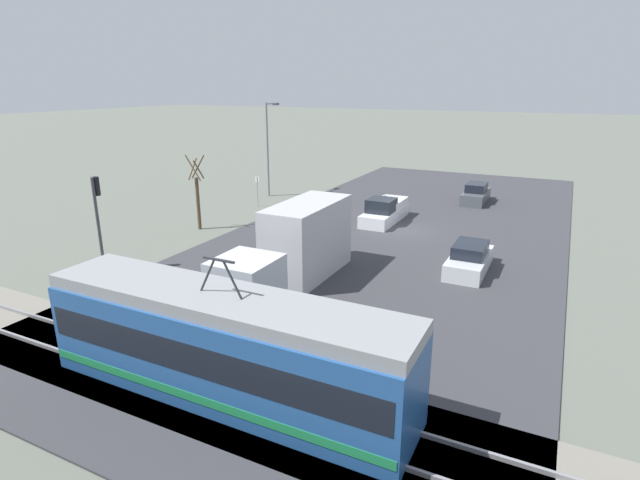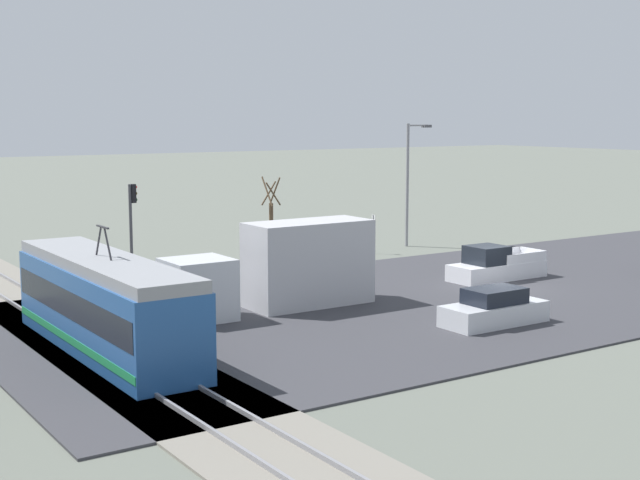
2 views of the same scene
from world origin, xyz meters
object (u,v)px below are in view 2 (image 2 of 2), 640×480
Objects in this scene: box_truck at (283,269)px; street_lamp_near_crossing at (410,176)px; light_rail_tram at (105,306)px; pickup_truck at (495,266)px; traffic_light_pole at (132,219)px; sedan_car_0 at (494,309)px; no_parking_sign at (373,230)px; street_tree at (271,225)px.

street_lamp_near_crossing is (11.99, -16.96, 2.80)m from box_truck.
light_rail_tram is at bearing 119.25° from street_lamp_near_crossing.
street_lamp_near_crossing reaches higher than box_truck.
pickup_truck is 1.08× the size of traffic_light_pole.
street_lamp_near_crossing is (19.35, -11.46, 3.92)m from sedan_car_0.
pickup_truck is 2.25× the size of no_parking_sign.
sedan_car_0 is 19.55m from no_parking_sign.
box_truck is 12.82m from pickup_truck.
street_lamp_near_crossing is (2.34, -20.00, 1.33)m from traffic_light_pole.
no_parking_sign is (10.77, -0.23, 0.71)m from pickup_truck.
street_lamp_near_crossing reaches higher than sedan_car_0.
pickup_truck is at bearing -90.44° from box_truck.
box_truck is 16.83m from no_parking_sign.
box_truck is 20.96m from street_lamp_near_crossing.
street_lamp_near_crossing reaches higher than pickup_truck.
street_tree is (10.57, -5.65, 0.48)m from box_truck.
street_tree is 7.40m from no_parking_sign.
street_lamp_near_crossing is (12.09, -4.18, 3.85)m from pickup_truck.
light_rail_tram is at bearing 96.42° from pickup_truck.
street_lamp_near_crossing reaches higher than traffic_light_pole.
street_lamp_near_crossing is at bearing 149.37° from sedan_car_0.
street_tree is at bearing -48.18° from light_rail_tram.
light_rail_tram is 2.41× the size of traffic_light_pole.
sedan_car_0 is 0.57× the size of street_lamp_near_crossing.
light_rail_tram is 1.27× the size of box_truck.
box_truck is at bearing 125.27° from street_lamp_near_crossing.
traffic_light_pole is at bearing 96.67° from street_lamp_near_crossing.
pickup_truck is at bearing 178.79° from no_parking_sign.
pickup_truck is (-0.10, -12.78, -1.06)m from box_truck.
traffic_light_pole is at bearing 58.34° from pickup_truck.
pickup_truck is (2.45, -21.79, -0.96)m from light_rail_tram.
box_truck is 11.99m from street_tree.
no_parking_sign is at bearing 157.41° from sedan_car_0.
traffic_light_pole is at bearing -153.34° from sedan_car_0.
traffic_light_pole is 0.63× the size of street_lamp_near_crossing.
light_rail_tram is at bearing 131.82° from street_tree.
pickup_truck is at bearing 134.93° from sedan_car_0.
traffic_light_pole is 20.18m from street_lamp_near_crossing.
traffic_light_pole is 1.00× the size of street_tree.
traffic_light_pole reaches higher than light_rail_tram.
street_tree is at bearing 90.84° from no_parking_sign.
pickup_truck is 10.80m from no_parking_sign.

